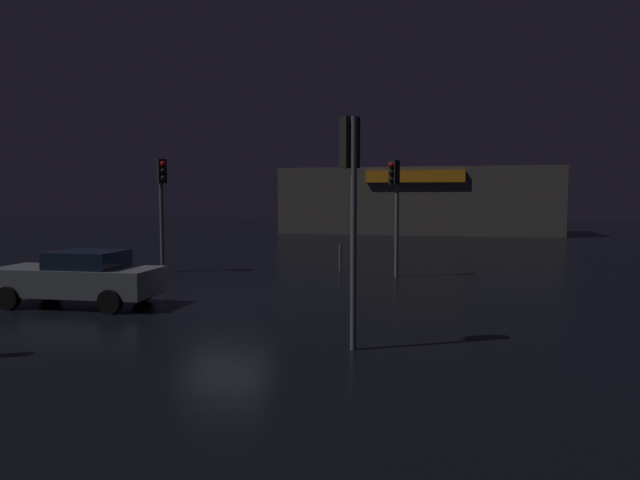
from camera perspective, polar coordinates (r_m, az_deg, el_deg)
name	(u,v)px	position (r m, az deg, el deg)	size (l,w,h in m)	color
ground_plane	(225,298)	(17.59, -9.16, -5.53)	(120.00, 120.00, 0.00)	black
store_building	(418,201)	(48.32, 9.47, 3.78)	(21.54, 7.34, 5.20)	#4C4742
traffic_signal_main	(162,195)	(23.63, -15.08, 4.28)	(0.42, 0.42, 4.40)	#595B60
traffic_signal_opposite	(395,196)	(21.70, 7.29, 4.28)	(0.41, 0.43, 4.28)	#595B60
traffic_signal_cross_left	(350,177)	(11.34, 2.96, 6.08)	(0.42, 0.42, 4.48)	#595B60
car_near	(79,278)	(17.28, -22.32, -3.41)	(4.50, 2.11, 1.50)	slate
bollard_kerb_a	(340,258)	(23.51, 1.98, -1.72)	(0.10, 0.10, 1.05)	#595B60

